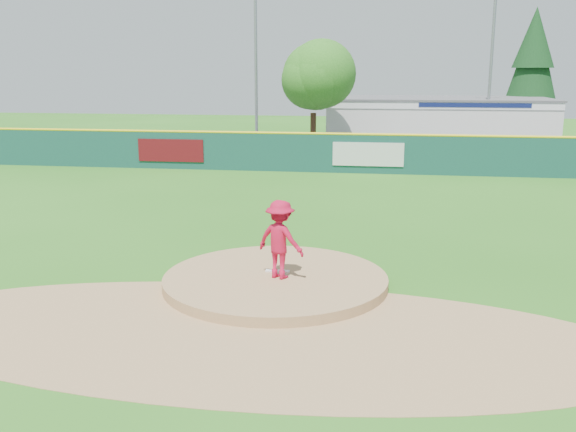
% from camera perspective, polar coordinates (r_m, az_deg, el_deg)
% --- Properties ---
extents(ground, '(120.00, 120.00, 0.00)m').
position_cam_1_polar(ground, '(15.87, -1.12, -6.17)').
color(ground, '#286B19').
rests_on(ground, ground).
extents(pitchers_mound, '(5.50, 5.50, 0.50)m').
position_cam_1_polar(pitchers_mound, '(15.87, -1.12, -6.17)').
color(pitchers_mound, '#9E774C').
rests_on(pitchers_mound, ground).
extents(pitching_rubber, '(0.60, 0.15, 0.04)m').
position_cam_1_polar(pitching_rubber, '(16.06, -0.94, -4.92)').
color(pitching_rubber, white).
rests_on(pitching_rubber, pitchers_mound).
extents(infield_dirt_arc, '(15.40, 15.40, 0.01)m').
position_cam_1_polar(infield_dirt_arc, '(13.12, -3.42, -10.36)').
color(infield_dirt_arc, '#9E774C').
rests_on(infield_dirt_arc, ground).
extents(parking_lot, '(44.00, 16.00, 0.02)m').
position_cam_1_polar(parking_lot, '(42.17, 5.26, 5.74)').
color(parking_lot, '#38383A').
rests_on(parking_lot, ground).
extents(pitcher, '(1.42, 1.15, 1.91)m').
position_cam_1_polar(pitcher, '(15.38, -0.69, -2.09)').
color(pitcher, '#B70F32').
rests_on(pitcher, pitchers_mound).
extents(van, '(5.20, 2.58, 1.42)m').
position_cam_1_polar(van, '(36.46, 3.45, 5.81)').
color(van, white).
rests_on(van, parking_lot).
extents(pool_building_grp, '(15.20, 8.20, 3.31)m').
position_cam_1_polar(pool_building_grp, '(47.02, 13.10, 8.22)').
color(pool_building_grp, silver).
rests_on(pool_building_grp, ground).
extents(fence_banners, '(14.06, 0.04, 1.20)m').
position_cam_1_polar(fence_banners, '(33.54, -1.88, 5.68)').
color(fence_banners, '#5A0C12').
rests_on(fence_banners, ground).
extents(playground_slide, '(1.00, 2.80, 1.55)m').
position_cam_1_polar(playground_slide, '(40.45, -14.78, 6.18)').
color(playground_slide, blue).
rests_on(playground_slide, ground).
extents(outfield_fence, '(40.00, 0.14, 2.07)m').
position_cam_1_polar(outfield_fence, '(33.13, 4.29, 5.72)').
color(outfield_fence, '#14413A').
rests_on(outfield_fence, ground).
extents(deciduous_tree, '(5.60, 5.60, 7.36)m').
position_cam_1_polar(deciduous_tree, '(40.05, 2.29, 11.93)').
color(deciduous_tree, '#382314').
rests_on(deciduous_tree, ground).
extents(conifer_tree, '(4.40, 4.40, 9.50)m').
position_cam_1_polar(conifer_tree, '(51.83, 20.93, 12.42)').
color(conifer_tree, '#382314').
rests_on(conifer_tree, ground).
extents(light_pole_left, '(1.75, 0.25, 11.00)m').
position_cam_1_polar(light_pole_left, '(42.66, -2.88, 13.99)').
color(light_pole_left, gray).
rests_on(light_pole_left, ground).
extents(light_pole_right, '(1.75, 0.25, 10.00)m').
position_cam_1_polar(light_pole_right, '(44.24, 17.60, 12.73)').
color(light_pole_right, gray).
rests_on(light_pole_right, ground).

